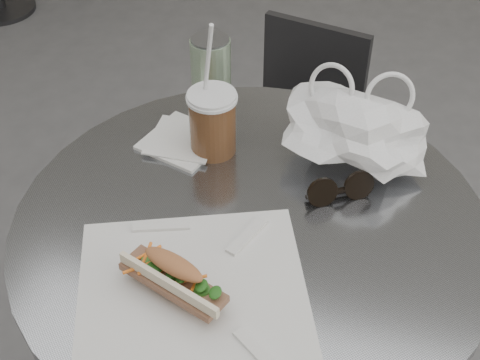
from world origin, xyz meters
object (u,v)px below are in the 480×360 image
(chair_far, at_px, (289,169))
(sunglasses, at_px, (340,190))
(banh_mi, at_px, (174,278))
(drink_can, at_px, (211,72))
(cafe_table, at_px, (249,324))
(iced_coffee, at_px, (213,121))

(chair_far, bearing_deg, sunglasses, 120.53)
(banh_mi, bearing_deg, sunglasses, 74.03)
(chair_far, xyz_separation_m, drink_can, (-0.09, -0.35, 0.51))
(chair_far, distance_m, banh_mi, 0.94)
(chair_far, relative_size, drink_can, 4.73)
(cafe_table, bearing_deg, sunglasses, 34.79)
(banh_mi, bearing_deg, cafe_table, 89.93)
(chair_far, xyz_separation_m, iced_coffee, (-0.05, -0.48, 0.50))
(chair_far, bearing_deg, iced_coffee, 95.87)
(chair_far, relative_size, sunglasses, 6.29)
(chair_far, relative_size, iced_coffee, 2.66)
(banh_mi, bearing_deg, iced_coffee, 118.33)
(iced_coffee, xyz_separation_m, drink_can, (-0.05, 0.13, 0.01))
(sunglasses, xyz_separation_m, drink_can, (-0.28, 0.20, 0.05))
(iced_coffee, xyz_separation_m, sunglasses, (0.24, -0.07, -0.04))
(cafe_table, xyz_separation_m, drink_can, (-0.16, 0.29, 0.35))
(sunglasses, bearing_deg, banh_mi, -157.77)
(iced_coffee, height_order, drink_can, iced_coffee)
(chair_far, relative_size, banh_mi, 3.21)
(cafe_table, height_order, sunglasses, sunglasses)
(sunglasses, distance_m, drink_can, 0.35)
(cafe_table, height_order, chair_far, cafe_table)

